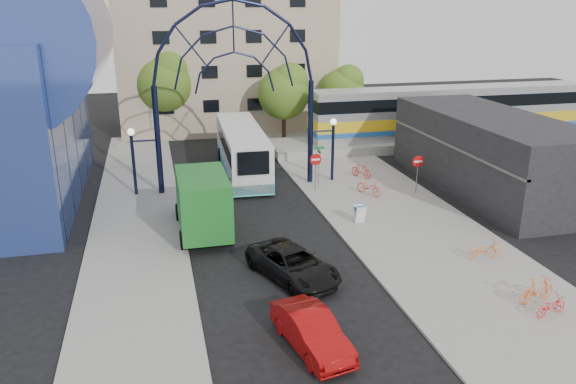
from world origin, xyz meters
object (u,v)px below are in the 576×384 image
object	(u,v)px
bike_near_a	(369,187)
black_suv	(293,264)
gateway_arch	(234,58)
green_truck	(202,201)
do_not_enter_sign	(418,165)
city_bus	(242,149)
tree_north_c	(343,89)
bike_near_b	(361,170)
stop_sign	(316,163)
sandwich_board	(360,212)
train_car	(452,111)
tree_north_a	(285,91)
bike_far_b	(537,290)
street_name_sign	(319,158)
tree_north_b	(165,81)
red_sedan	(312,331)
bike_far_a	(485,250)
bike_far_c	(551,306)

from	to	relation	value
bike_near_a	black_suv	bearing A→B (deg)	-157.12
gateway_arch	green_truck	bearing A→B (deg)	-113.39
do_not_enter_sign	city_bus	xyz separation A→B (m)	(-10.11, 7.56, -0.22)
tree_north_c	bike_near_b	world-z (taller)	tree_north_c
stop_sign	black_suv	size ratio (longest dim) A/B	0.50
sandwich_board	train_car	bearing A→B (deg)	48.05
tree_north_a	bike_far_b	xyz separation A→B (m)	(3.40, -29.98, -3.93)
sandwich_board	green_truck	size ratio (longest dim) A/B	0.14
green_truck	street_name_sign	bearing A→B (deg)	34.14
tree_north_b	red_sedan	size ratio (longest dim) A/B	1.90
stop_sign	bike_near_b	xyz separation A→B (m)	(3.95, 2.00, -1.35)
do_not_enter_sign	tree_north_a	size ratio (longest dim) A/B	0.35
do_not_enter_sign	train_car	world-z (taller)	train_car
do_not_enter_sign	train_car	distance (m)	15.03
green_truck	sandwich_board	bearing A→B (deg)	-7.05
tree_north_b	tree_north_c	xyz separation A→B (m)	(16.00, -2.00, -0.99)
sandwich_board	green_truck	bearing A→B (deg)	172.88
black_suv	bike_near_a	distance (m)	12.36
bike_far_a	tree_north_c	bearing A→B (deg)	1.97
gateway_arch	bike_far_a	bearing A→B (deg)	-54.68
train_car	tree_north_b	xyz separation A→B (m)	(-23.88, 7.93, 2.37)
street_name_sign	sandwich_board	distance (m)	6.78
gateway_arch	tree_north_c	size ratio (longest dim) A/B	2.10
tree_north_a	bike_near_b	distance (m)	12.84
city_bus	bike_far_c	xyz separation A→B (m)	(8.50, -22.65, -1.23)
city_bus	tree_north_b	bearing A→B (deg)	113.66
do_not_enter_sign	red_sedan	bearing A→B (deg)	-127.32
gateway_arch	bike_near_a	bearing A→B (deg)	-24.59
black_suv	bike_far_a	world-z (taller)	black_suv
red_sedan	bike_near_a	bearing A→B (deg)	50.25
bike_far_c	bike_far_a	bearing A→B (deg)	-17.07
bike_near_a	sandwich_board	bearing A→B (deg)	-147.31
green_truck	tree_north_a	bearing A→B (deg)	64.27
stop_sign	tree_north_c	bearing A→B (deg)	65.31
red_sedan	bike_near_a	world-z (taller)	red_sedan
train_car	black_suv	world-z (taller)	train_car
street_name_sign	bike_near_b	size ratio (longest dim) A/B	1.61
street_name_sign	bike_far_a	size ratio (longest dim) A/B	1.66
city_bus	red_sedan	bearing A→B (deg)	-90.48
stop_sign	tree_north_a	world-z (taller)	tree_north_a
street_name_sign	tree_north_b	size ratio (longest dim) A/B	0.35
bike_far_a	bike_far_c	world-z (taller)	bike_far_a
train_car	tree_north_c	size ratio (longest dim) A/B	3.86
do_not_enter_sign	black_suv	world-z (taller)	do_not_enter_sign
gateway_arch	city_bus	bearing A→B (deg)	75.88
train_car	tree_north_c	bearing A→B (deg)	143.04
city_bus	stop_sign	bearing A→B (deg)	-52.36
sandwich_board	tree_north_b	bearing A→B (deg)	111.59
black_suv	bike_near_b	size ratio (longest dim) A/B	2.91
tree_north_c	gateway_arch	bearing A→B (deg)	-131.04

